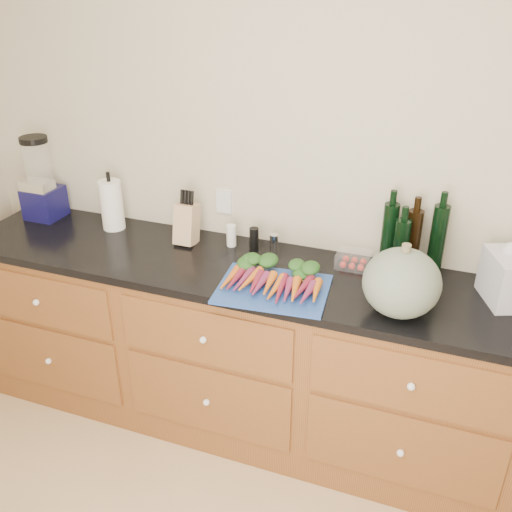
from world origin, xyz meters
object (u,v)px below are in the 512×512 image
at_px(squash, 402,283).
at_px(blender_appliance, 41,183).
at_px(knife_block, 187,224).
at_px(carrots, 276,279).
at_px(cutting_board, 273,289).
at_px(paper_towel, 112,205).
at_px(tomato_box, 354,260).

xyz_separation_m(squash, blender_appliance, (-1.97, 0.31, 0.06)).
distance_m(squash, knife_block, 1.13).
relative_size(squash, knife_block, 1.54).
bearing_deg(carrots, cutting_board, -90.00).
bearing_deg(knife_block, paper_towel, 177.42).
distance_m(blender_appliance, paper_towel, 0.44).
bearing_deg(cutting_board, knife_block, 151.72).
bearing_deg(carrots, blender_appliance, 168.82).
height_order(squash, tomato_box, squash).
relative_size(cutting_board, carrots, 1.08).
bearing_deg(paper_towel, blender_appliance, -179.68).
relative_size(paper_towel, knife_block, 1.30).
height_order(cutting_board, squash, squash).
bearing_deg(tomato_box, cutting_board, -130.47).
bearing_deg(blender_appliance, paper_towel, 0.32).
bearing_deg(squash, cutting_board, -179.10).
bearing_deg(knife_block, squash, -15.00).
height_order(blender_appliance, paper_towel, blender_appliance).
bearing_deg(paper_towel, cutting_board, -17.73).
bearing_deg(carrots, tomato_box, 46.43).
relative_size(carrots, squash, 1.41).
distance_m(squash, paper_towel, 1.56).
bearing_deg(cutting_board, squash, 0.90).
relative_size(cutting_board, blender_appliance, 1.04).
relative_size(carrots, blender_appliance, 0.97).
xyz_separation_m(knife_block, tomato_box, (0.84, 0.03, -0.06)).
bearing_deg(squash, knife_block, 165.00).
xyz_separation_m(cutting_board, paper_towel, (-1.00, 0.32, 0.13)).
height_order(carrots, paper_towel, paper_towel).
distance_m(paper_towel, knife_block, 0.44).
relative_size(knife_block, tomato_box, 1.31).
distance_m(blender_appliance, knife_block, 0.88).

